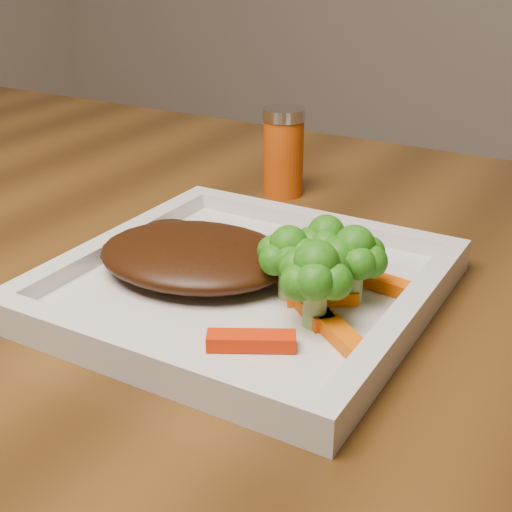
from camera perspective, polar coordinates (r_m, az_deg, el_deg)
The scene contains 13 objects.
plate at distance 0.54m, azimuth -0.91°, elevation -2.74°, with size 0.27×0.27×0.01m, color silver.
steak at distance 0.55m, azimuth -4.89°, elevation 0.05°, with size 0.15×0.12×0.03m, color #361808.
broccoli_0 at distance 0.53m, azimuth 5.61°, elevation 1.22°, with size 0.05×0.05×0.07m, color #2B6F12, non-canonical shape.
broccoli_1 at distance 0.51m, azimuth 7.81°, elevation -0.37°, with size 0.05×0.05×0.06m, color #276D12, non-canonical shape.
broccoli_2 at distance 0.47m, azimuth 4.78°, elevation -2.41°, with size 0.06×0.06×0.06m, color #267112, non-canonical shape.
broccoli_3 at distance 0.51m, azimuth 2.62°, elevation -0.21°, with size 0.05×0.05×0.06m, color #326D12, non-canonical shape.
carrot_0 at distance 0.46m, azimuth -0.38°, elevation -6.80°, with size 0.06×0.02×0.01m, color red.
carrot_1 at distance 0.47m, azimuth 6.76°, elevation -6.26°, with size 0.05×0.01×0.01m, color #D85603.
carrot_3 at distance 0.54m, azimuth 10.34°, elevation -2.21°, with size 0.05×0.01×0.01m, color #FF5A04.
carrot_4 at distance 0.58m, azimuth 3.30°, elevation 0.05°, with size 0.06×0.02×0.01m, color #D53C03.
carrot_5 at distance 0.50m, azimuth 4.28°, elevation -3.98°, with size 0.06×0.01×0.01m, color #C84803.
carrot_6 at distance 0.51m, azimuth 5.32°, elevation -3.22°, with size 0.05×0.01×0.01m, color #EF6103.
spice_shaker at distance 0.75m, azimuth 2.21°, elevation 8.29°, with size 0.04×0.04×0.09m, color #AD4009.
Camera 1 is at (0.35, -0.43, 1.01)m, focal length 50.00 mm.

